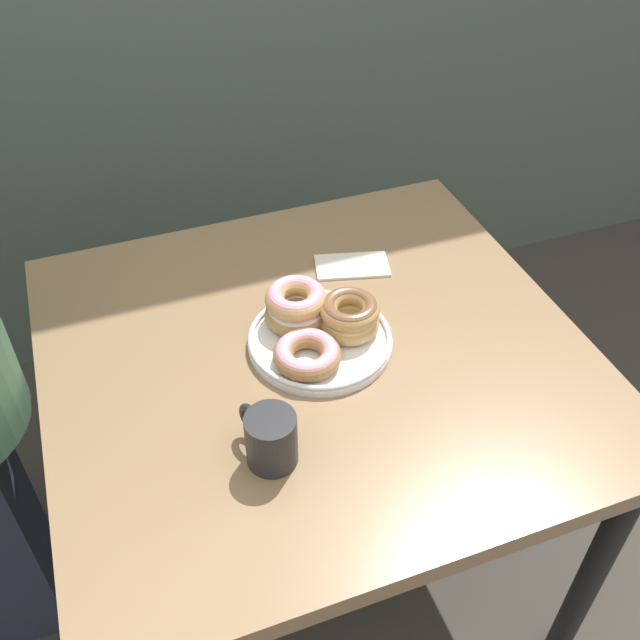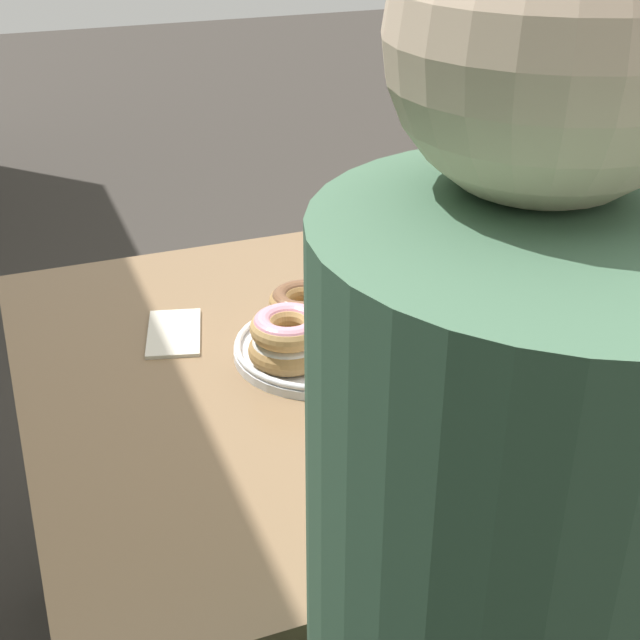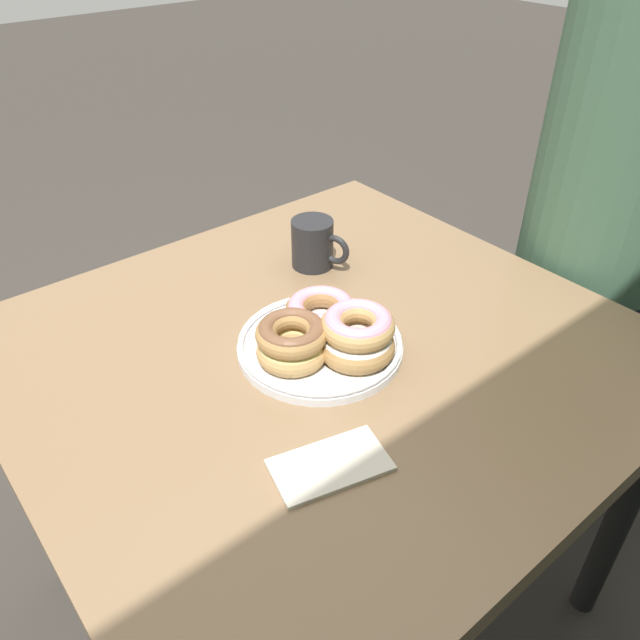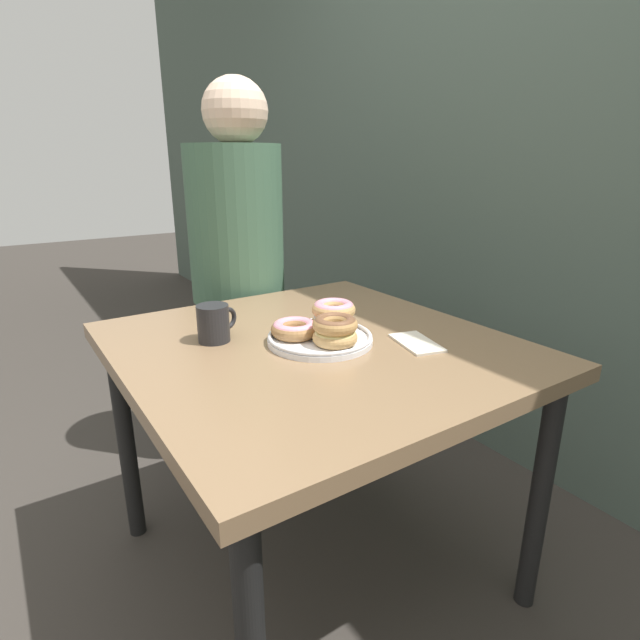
% 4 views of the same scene
% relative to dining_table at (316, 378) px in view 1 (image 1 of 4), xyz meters
% --- Properties ---
extents(ground_plane, '(14.00, 14.00, 0.00)m').
position_rel_dining_table_xyz_m(ground_plane, '(0.00, -0.16, -0.63)').
color(ground_plane, '#38332D').
extents(dining_table, '(0.97, 0.92, 0.70)m').
position_rel_dining_table_xyz_m(dining_table, '(0.00, 0.00, 0.00)').
color(dining_table, '#846647').
rests_on(dining_table, ground_plane).
extents(donut_plate, '(0.27, 0.27, 0.09)m').
position_rel_dining_table_xyz_m(donut_plate, '(0.01, 0.02, 0.11)').
color(donut_plate, white).
rests_on(donut_plate, dining_table).
extents(coffee_mug, '(0.08, 0.11, 0.09)m').
position_rel_dining_table_xyz_m(coffee_mug, '(-0.15, -0.20, 0.12)').
color(coffee_mug, '#232326').
rests_on(coffee_mug, dining_table).
extents(napkin, '(0.17, 0.12, 0.01)m').
position_rel_dining_table_xyz_m(napkin, '(0.16, 0.21, 0.08)').
color(napkin, beige).
rests_on(napkin, dining_table).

